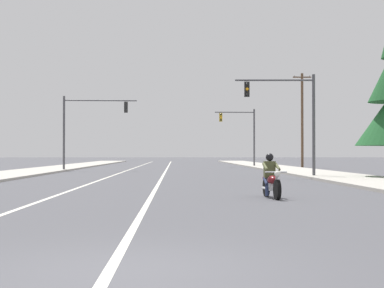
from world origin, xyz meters
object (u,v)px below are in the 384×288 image
Objects in this scene: traffic_signal_near_left at (86,121)px; utility_pole_right_far at (302,118)px; traffic_signal_mid_right at (243,129)px; motorcycle_with_rider at (271,180)px; traffic_signal_near_right at (291,109)px.

traffic_signal_near_left is 0.64× the size of utility_pole_right_far.
utility_pole_right_far reaches higher than traffic_signal_near_left.
utility_pole_right_far is at bearing 28.70° from traffic_signal_near_left.
traffic_signal_near_left is 23.46m from utility_pole_right_far.
traffic_signal_mid_right is (14.65, 13.34, -0.11)m from traffic_signal_near_left.
motorcycle_with_rider is 0.22× the size of utility_pole_right_far.
motorcycle_with_rider is 31.11m from traffic_signal_near_left.
traffic_signal_near_left is 19.81m from traffic_signal_mid_right.
utility_pole_right_far is (10.00, 40.30, 4.48)m from motorcycle_with_rider.
motorcycle_with_rider is 0.35× the size of traffic_signal_mid_right.
traffic_signal_near_right is at bearing -104.02° from utility_pole_right_far.
traffic_signal_near_left is at bearing -137.69° from traffic_signal_mid_right.
traffic_signal_near_right is 1.00× the size of traffic_signal_near_left.
traffic_signal_mid_right is at bearing 84.50° from motorcycle_with_rider.
traffic_signal_near_left is at bearing 110.00° from motorcycle_with_rider.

